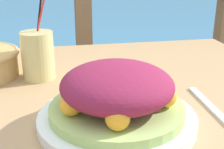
% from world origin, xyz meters
% --- Properties ---
extents(patio_table, '(0.94, 0.95, 0.71)m').
position_xyz_m(patio_table, '(0.00, 0.00, 0.61)').
color(patio_table, tan).
rests_on(patio_table, ground_plane).
extents(railing_fence, '(2.80, 0.08, 0.97)m').
position_xyz_m(railing_fence, '(0.00, 0.77, 0.67)').
color(railing_fence, brown).
rests_on(railing_fence, ground_plane).
extents(sea_backdrop, '(12.00, 4.00, 0.48)m').
position_xyz_m(sea_backdrop, '(0.00, 3.27, 0.24)').
color(sea_backdrop, teal).
rests_on(sea_backdrop, ground_plane).
extents(salad_plate, '(0.29, 0.29, 0.12)m').
position_xyz_m(salad_plate, '(-0.02, -0.09, 0.76)').
color(salad_plate, white).
rests_on(salad_plate, patio_table).
extents(drink_glass, '(0.08, 0.08, 0.25)m').
position_xyz_m(drink_glass, '(-0.17, 0.18, 0.77)').
color(drink_glass, '#DBCC7F').
rests_on(drink_glass, patio_table).
extents(knife, '(0.02, 0.18, 0.00)m').
position_xyz_m(knife, '(0.18, -0.06, 0.71)').
color(knife, silver).
rests_on(knife, patio_table).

